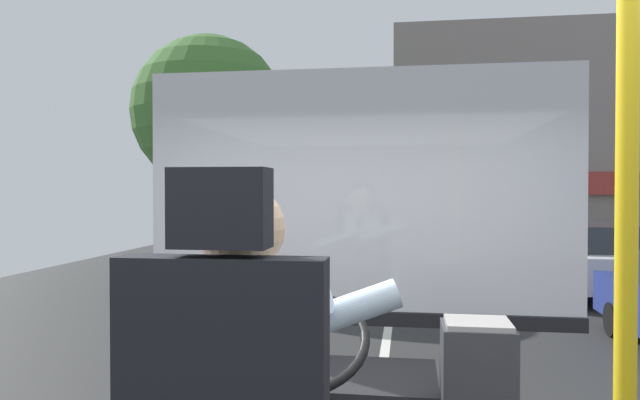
{
  "coord_description": "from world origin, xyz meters",
  "views": [
    {
      "loc": [
        0.28,
        -1.75,
        2.03
      ],
      "look_at": [
        -0.17,
        1.26,
        1.98
      ],
      "focal_mm": 32.96,
      "sensor_mm": 36.0,
      "label": 1
    }
  ],
  "objects_px": {
    "handrail_pole": "(626,298)",
    "parked_car_white": "(582,257)",
    "parked_car_silver": "(521,234)",
    "bus_driver": "(248,381)"
  },
  "relations": [
    {
      "from": "handrail_pole",
      "to": "parked_car_white",
      "type": "height_order",
      "value": "handrail_pole"
    },
    {
      "from": "parked_car_white",
      "to": "parked_car_silver",
      "type": "relative_size",
      "value": 0.96
    },
    {
      "from": "bus_driver",
      "to": "parked_car_white",
      "type": "relative_size",
      "value": 0.2
    },
    {
      "from": "bus_driver",
      "to": "parked_car_silver",
      "type": "xyz_separation_m",
      "value": [
        3.69,
        16.28,
        -0.78
      ]
    },
    {
      "from": "handrail_pole",
      "to": "parked_car_silver",
      "type": "height_order",
      "value": "handrail_pole"
    },
    {
      "from": "bus_driver",
      "to": "parked_car_white",
      "type": "xyz_separation_m",
      "value": [
        3.82,
        10.68,
        -0.82
      ]
    },
    {
      "from": "bus_driver",
      "to": "handrail_pole",
      "type": "bearing_deg",
      "value": -14.88
    },
    {
      "from": "parked_car_white",
      "to": "parked_car_silver",
      "type": "height_order",
      "value": "parked_car_silver"
    },
    {
      "from": "handrail_pole",
      "to": "parked_car_silver",
      "type": "relative_size",
      "value": 0.48
    },
    {
      "from": "bus_driver",
      "to": "parked_car_silver",
      "type": "height_order",
      "value": "bus_driver"
    }
  ]
}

